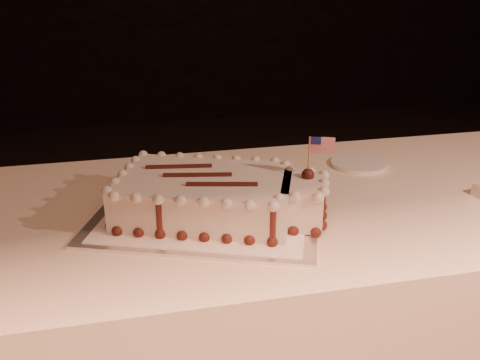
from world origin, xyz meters
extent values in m
cube|color=#F9DCC1|center=(0.00, 0.60, 0.38)|extent=(2.40, 0.80, 0.75)
cube|color=silver|center=(-0.37, 0.55, 0.75)|extent=(0.62, 0.54, 0.01)
cube|color=white|center=(-0.37, 0.55, 0.76)|extent=(0.55, 0.49, 0.00)
cube|color=silver|center=(-0.37, 0.55, 0.81)|extent=(0.45, 0.38, 0.09)
cube|color=silver|center=(-0.16, 0.47, 0.81)|extent=(0.14, 0.17, 0.09)
sphere|color=#4E1B13|center=(-0.57, 0.49, 0.77)|extent=(0.02, 0.02, 0.02)
sphere|color=#4E1B13|center=(-0.53, 0.47, 0.77)|extent=(0.02, 0.02, 0.02)
sphere|color=#4E1B13|center=(-0.48, 0.45, 0.77)|extent=(0.02, 0.02, 0.02)
sphere|color=#4E1B13|center=(-0.44, 0.44, 0.77)|extent=(0.02, 0.02, 0.02)
sphere|color=#4E1B13|center=(-0.39, 0.42, 0.77)|extent=(0.02, 0.02, 0.02)
sphere|color=#4E1B13|center=(-0.35, 0.40, 0.77)|extent=(0.02, 0.02, 0.02)
sphere|color=#4E1B13|center=(-0.31, 0.39, 0.77)|extent=(0.02, 0.02, 0.02)
sphere|color=#4E1B13|center=(-0.26, 0.37, 0.77)|extent=(0.02, 0.02, 0.02)
sphere|color=#4E1B13|center=(-0.24, 0.40, 0.77)|extent=(0.02, 0.02, 0.02)
sphere|color=#4E1B13|center=(-0.20, 0.41, 0.77)|extent=(0.02, 0.02, 0.02)
sphere|color=#4E1B13|center=(-0.16, 0.39, 0.77)|extent=(0.02, 0.02, 0.02)
sphere|color=#4E1B13|center=(-0.13, 0.42, 0.77)|extent=(0.02, 0.02, 0.02)
sphere|color=#4E1B13|center=(-0.12, 0.46, 0.77)|extent=(0.02, 0.02, 0.02)
sphere|color=#4E1B13|center=(-0.10, 0.51, 0.77)|extent=(0.02, 0.02, 0.02)
sphere|color=#4E1B13|center=(-0.12, 0.53, 0.77)|extent=(0.02, 0.02, 0.02)
sphere|color=#4E1B13|center=(-0.17, 0.55, 0.77)|extent=(0.02, 0.02, 0.02)
sphere|color=#4E1B13|center=(-0.17, 0.59, 0.77)|extent=(0.02, 0.02, 0.02)
sphere|color=#4E1B13|center=(-0.19, 0.61, 0.77)|extent=(0.02, 0.02, 0.02)
sphere|color=#4E1B13|center=(-0.23, 0.63, 0.77)|extent=(0.02, 0.02, 0.02)
sphere|color=#4E1B13|center=(-0.27, 0.65, 0.77)|extent=(0.02, 0.02, 0.02)
sphere|color=#4E1B13|center=(-0.32, 0.67, 0.77)|extent=(0.02, 0.02, 0.02)
sphere|color=#4E1B13|center=(-0.36, 0.68, 0.77)|extent=(0.02, 0.02, 0.02)
sphere|color=#4E1B13|center=(-0.41, 0.70, 0.77)|extent=(0.02, 0.02, 0.02)
sphere|color=#4E1B13|center=(-0.45, 0.72, 0.77)|extent=(0.02, 0.02, 0.02)
sphere|color=#4E1B13|center=(-0.50, 0.73, 0.77)|extent=(0.02, 0.02, 0.02)
sphere|color=#4E1B13|center=(-0.52, 0.70, 0.77)|extent=(0.02, 0.02, 0.02)
sphere|color=#4E1B13|center=(-0.53, 0.65, 0.77)|extent=(0.02, 0.02, 0.02)
sphere|color=#4E1B13|center=(-0.55, 0.61, 0.77)|extent=(0.02, 0.02, 0.02)
sphere|color=#4E1B13|center=(-0.57, 0.56, 0.77)|extent=(0.02, 0.02, 0.02)
sphere|color=#4E1B13|center=(-0.59, 0.52, 0.77)|extent=(0.02, 0.02, 0.02)
sphere|color=silver|center=(-0.57, 0.49, 0.85)|extent=(0.02, 0.02, 0.02)
sphere|color=silver|center=(-0.53, 0.47, 0.85)|extent=(0.02, 0.02, 0.02)
sphere|color=silver|center=(-0.48, 0.45, 0.85)|extent=(0.02, 0.02, 0.02)
sphere|color=silver|center=(-0.44, 0.44, 0.85)|extent=(0.02, 0.02, 0.02)
sphere|color=silver|center=(-0.39, 0.42, 0.85)|extent=(0.02, 0.02, 0.02)
sphere|color=silver|center=(-0.35, 0.40, 0.85)|extent=(0.02, 0.02, 0.02)
sphere|color=silver|center=(-0.31, 0.39, 0.85)|extent=(0.02, 0.02, 0.02)
sphere|color=silver|center=(-0.26, 0.37, 0.85)|extent=(0.02, 0.02, 0.02)
sphere|color=silver|center=(-0.24, 0.40, 0.85)|extent=(0.02, 0.02, 0.02)
sphere|color=silver|center=(-0.20, 0.41, 0.85)|extent=(0.02, 0.02, 0.02)
sphere|color=silver|center=(-0.16, 0.39, 0.85)|extent=(0.02, 0.02, 0.02)
sphere|color=silver|center=(-0.13, 0.42, 0.85)|extent=(0.02, 0.02, 0.02)
sphere|color=silver|center=(-0.12, 0.46, 0.85)|extent=(0.02, 0.02, 0.02)
sphere|color=silver|center=(-0.10, 0.51, 0.85)|extent=(0.02, 0.02, 0.02)
sphere|color=silver|center=(-0.12, 0.53, 0.85)|extent=(0.02, 0.02, 0.02)
sphere|color=silver|center=(-0.17, 0.55, 0.85)|extent=(0.02, 0.02, 0.02)
sphere|color=silver|center=(-0.17, 0.59, 0.85)|extent=(0.02, 0.02, 0.02)
sphere|color=silver|center=(-0.19, 0.61, 0.85)|extent=(0.02, 0.02, 0.02)
sphere|color=silver|center=(-0.23, 0.63, 0.85)|extent=(0.02, 0.02, 0.02)
sphere|color=silver|center=(-0.27, 0.65, 0.85)|extent=(0.02, 0.02, 0.02)
sphere|color=silver|center=(-0.32, 0.67, 0.85)|extent=(0.02, 0.02, 0.02)
sphere|color=silver|center=(-0.36, 0.68, 0.85)|extent=(0.02, 0.02, 0.02)
sphere|color=silver|center=(-0.41, 0.70, 0.85)|extent=(0.02, 0.02, 0.02)
sphere|color=silver|center=(-0.45, 0.72, 0.85)|extent=(0.02, 0.02, 0.02)
sphere|color=silver|center=(-0.50, 0.73, 0.85)|extent=(0.02, 0.02, 0.02)
sphere|color=silver|center=(-0.52, 0.70, 0.85)|extent=(0.02, 0.02, 0.02)
sphere|color=silver|center=(-0.53, 0.65, 0.85)|extent=(0.02, 0.02, 0.02)
sphere|color=silver|center=(-0.55, 0.61, 0.85)|extent=(0.02, 0.02, 0.02)
sphere|color=silver|center=(-0.57, 0.56, 0.85)|extent=(0.02, 0.02, 0.02)
sphere|color=silver|center=(-0.59, 0.52, 0.85)|extent=(0.02, 0.02, 0.02)
cylinder|color=#4E1B13|center=(-0.48, 0.45, 0.81)|extent=(0.01, 0.01, 0.08)
sphere|color=#4E1B13|center=(-0.48, 0.45, 0.77)|extent=(0.02, 0.02, 0.02)
cylinder|color=#4E1B13|center=(-0.26, 0.37, 0.81)|extent=(0.01, 0.01, 0.08)
sphere|color=#4E1B13|center=(-0.26, 0.37, 0.77)|extent=(0.02, 0.02, 0.02)
cylinder|color=#4E1B13|center=(-0.12, 0.46, 0.81)|extent=(0.01, 0.01, 0.08)
sphere|color=#4E1B13|center=(-0.12, 0.46, 0.77)|extent=(0.02, 0.02, 0.02)
cylinder|color=#4E1B13|center=(-0.19, 0.61, 0.81)|extent=(0.01, 0.01, 0.08)
sphere|color=#4E1B13|center=(-0.19, 0.61, 0.77)|extent=(0.02, 0.02, 0.02)
cylinder|color=#4E1B13|center=(-0.41, 0.70, 0.81)|extent=(0.01, 0.01, 0.08)
sphere|color=#4E1B13|center=(-0.41, 0.70, 0.77)|extent=(0.02, 0.02, 0.02)
cylinder|color=#4E1B13|center=(-0.55, 0.61, 0.81)|extent=(0.01, 0.01, 0.08)
sphere|color=#4E1B13|center=(-0.55, 0.61, 0.77)|extent=(0.02, 0.02, 0.02)
cube|color=#4E1B13|center=(-0.42, 0.62, 0.86)|extent=(0.16, 0.04, 0.01)
cube|color=#4E1B13|center=(-0.39, 0.55, 0.86)|extent=(0.15, 0.04, 0.01)
cube|color=#4E1B13|center=(-0.34, 0.49, 0.86)|extent=(0.15, 0.05, 0.01)
sphere|color=#4E1B13|center=(-0.15, 0.49, 0.86)|extent=(0.03, 0.03, 0.03)
cylinder|color=tan|center=(-0.15, 0.49, 0.89)|extent=(0.00, 0.00, 0.11)
cube|color=red|center=(-0.12, 0.48, 0.93)|extent=(0.05, 0.02, 0.04)
cube|color=navy|center=(-0.13, 0.49, 0.94)|extent=(0.02, 0.01, 0.02)
cylinder|color=white|center=(0.12, 0.78, 0.76)|extent=(0.16, 0.16, 0.01)
camera|label=1|loc=(-0.54, -0.56, 1.30)|focal=40.00mm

